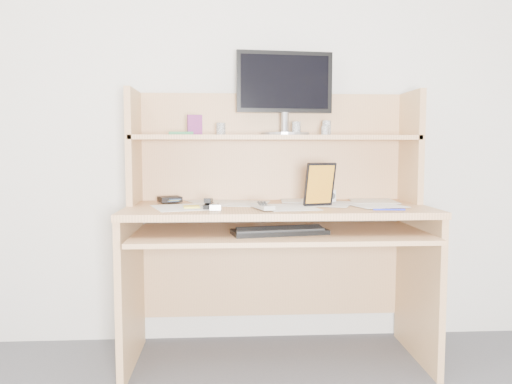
{
  "coord_description": "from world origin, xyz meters",
  "views": [
    {
      "loc": [
        -0.24,
        -0.83,
        1.01
      ],
      "look_at": [
        -0.1,
        1.43,
        0.82
      ],
      "focal_mm": 35.0,
      "sensor_mm": 36.0,
      "label": 1
    }
  ],
  "objects": [
    {
      "name": "wallet",
      "position": [
        -0.52,
        1.63,
        0.77
      ],
      "size": [
        0.13,
        0.12,
        0.03
      ],
      "primitive_type": "cube",
      "rotation": [
        0.0,
        0.0,
        0.41
      ],
      "color": "black",
      "rests_on": "paper_clutter"
    },
    {
      "name": "card_box",
      "position": [
        -0.39,
        1.6,
        1.13
      ],
      "size": [
        0.07,
        0.04,
        0.1
      ],
      "primitive_type": "cube",
      "rotation": [
        0.0,
        0.0,
        0.23
      ],
      "color": "#A61F16",
      "rests_on": "desk"
    },
    {
      "name": "tv_remote",
      "position": [
        -0.08,
        1.33,
        0.77
      ],
      "size": [
        0.1,
        0.19,
        0.02
      ],
      "primitive_type": "cube",
      "rotation": [
        0.0,
        0.0,
        0.28
      ],
      "color": "#A8A9A3",
      "rests_on": "paper_clutter"
    },
    {
      "name": "desk",
      "position": [
        0.0,
        1.56,
        0.69
      ],
      "size": [
        1.4,
        0.7,
        1.3
      ],
      "color": "tan",
      "rests_on": "floor"
    },
    {
      "name": "digital_camera",
      "position": [
        0.25,
        1.6,
        0.79
      ],
      "size": [
        0.1,
        0.04,
        0.06
      ],
      "primitive_type": "cube",
      "rotation": [
        0.0,
        0.0,
        0.04
      ],
      "color": "#B9B8BB",
      "rests_on": "paper_clutter"
    },
    {
      "name": "blue_pen",
      "position": [
        0.45,
        1.22,
        0.76
      ],
      "size": [
        0.13,
        0.02,
        0.01
      ],
      "primitive_type": "cylinder",
      "rotation": [
        1.57,
        0.0,
        1.48
      ],
      "color": "#1A24C8",
      "rests_on": "paper_clutter"
    },
    {
      "name": "chip_stack_b",
      "position": [
        0.11,
        1.61,
        1.11
      ],
      "size": [
        0.04,
        0.04,
        0.07
      ],
      "primitive_type": "cylinder",
      "rotation": [
        0.0,
        0.0,
        0.02
      ],
      "color": "silver",
      "rests_on": "desk"
    },
    {
      "name": "chip_stack_a",
      "position": [
        -0.26,
        1.63,
        1.11
      ],
      "size": [
        0.06,
        0.06,
        0.06
      ],
      "primitive_type": "cylinder",
      "rotation": [
        0.0,
        0.0,
        0.43
      ],
      "color": "black",
      "rests_on": "desk"
    },
    {
      "name": "paper_clutter",
      "position": [
        0.0,
        1.48,
        0.75
      ],
      "size": [
        1.32,
        0.54,
        0.01
      ],
      "primitive_type": "cube",
      "color": "silver",
      "rests_on": "desk"
    },
    {
      "name": "back_wall",
      "position": [
        0.0,
        1.8,
        1.25
      ],
      "size": [
        3.6,
        0.04,
        2.5
      ],
      "primitive_type": "cube",
      "color": "beige",
      "rests_on": "floor"
    },
    {
      "name": "monitor",
      "position": [
        0.06,
        1.68,
        1.3
      ],
      "size": [
        0.48,
        0.24,
        0.42
      ],
      "rotation": [
        0.0,
        0.0,
        0.1
      ],
      "color": "#9C9CA0",
      "rests_on": "desk"
    },
    {
      "name": "sticky_note_pad",
      "position": [
        -0.4,
        1.42,
        0.75
      ],
      "size": [
        0.08,
        0.08,
        0.01
      ],
      "primitive_type": "cube",
      "rotation": [
        0.0,
        0.0,
        0.16
      ],
      "color": "#FFE443",
      "rests_on": "desk"
    },
    {
      "name": "keyboard",
      "position": [
        -0.01,
        1.28,
        0.66
      ],
      "size": [
        0.43,
        0.22,
        0.03
      ],
      "rotation": [
        0.0,
        0.0,
        0.18
      ],
      "color": "black",
      "rests_on": "desk"
    },
    {
      "name": "game_case",
      "position": [
        0.19,
        1.4,
        0.86
      ],
      "size": [
        0.14,
        0.06,
        0.2
      ],
      "primitive_type": "cube",
      "rotation": [
        0.0,
        0.0,
        0.29
      ],
      "color": "black",
      "rests_on": "paper_clutter"
    },
    {
      "name": "shelf_book",
      "position": [
        -0.46,
        1.63,
        1.09
      ],
      "size": [
        0.13,
        0.17,
        0.02
      ],
      "primitive_type": "cube",
      "rotation": [
        0.0,
        0.0,
        0.11
      ],
      "color": "#317C3F",
      "rests_on": "desk"
    },
    {
      "name": "stapler",
      "position": [
        -0.32,
        1.4,
        0.78
      ],
      "size": [
        0.04,
        0.13,
        0.04
      ],
      "primitive_type": "cube",
      "rotation": [
        0.0,
        0.0,
        -0.06
      ],
      "color": "black",
      "rests_on": "paper_clutter"
    },
    {
      "name": "chip_stack_c",
      "position": [
        0.25,
        1.61,
        1.1
      ],
      "size": [
        0.04,
        0.04,
        0.05
      ],
      "primitive_type": "cylinder",
      "rotation": [
        0.0,
        0.0,
        0.14
      ],
      "color": "black",
      "rests_on": "desk"
    },
    {
      "name": "chip_stack_d",
      "position": [
        0.26,
        1.65,
        1.12
      ],
      "size": [
        0.05,
        0.05,
        0.07
      ],
      "primitive_type": "cylinder",
      "rotation": [
        0.0,
        0.0,
        0.2
      ],
      "color": "white",
      "rests_on": "desk"
    },
    {
      "name": "flip_phone",
      "position": [
        -0.29,
        1.34,
        0.77
      ],
      "size": [
        0.05,
        0.09,
        0.02
      ],
      "primitive_type": "cube",
      "rotation": [
        0.0,
        0.0,
        0.04
      ],
      "color": "#A8A8AA",
      "rests_on": "paper_clutter"
    }
  ]
}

